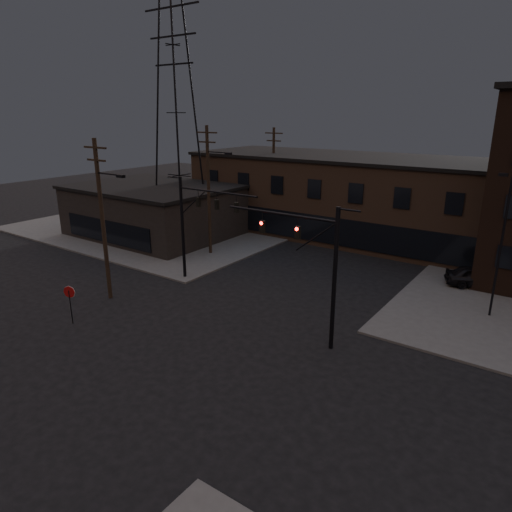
{
  "coord_description": "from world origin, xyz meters",
  "views": [
    {
      "loc": [
        16.22,
        -16.44,
        12.57
      ],
      "look_at": [
        -0.35,
        6.94,
        3.5
      ],
      "focal_mm": 32.0,
      "sensor_mm": 36.0,
      "label": 1
    }
  ],
  "objects_px": {
    "traffic_signal_far": "(195,218)",
    "stop_sign": "(70,296)",
    "traffic_signal_near": "(316,260)",
    "parked_car_lot_a": "(478,277)",
    "car_crossing": "(395,242)"
  },
  "relations": [
    {
      "from": "stop_sign",
      "to": "parked_car_lot_a",
      "type": "distance_m",
      "value": 28.53
    },
    {
      "from": "traffic_signal_near",
      "to": "car_crossing",
      "type": "height_order",
      "value": "traffic_signal_near"
    },
    {
      "from": "traffic_signal_far",
      "to": "car_crossing",
      "type": "height_order",
      "value": "traffic_signal_far"
    },
    {
      "from": "car_crossing",
      "to": "traffic_signal_near",
      "type": "bearing_deg",
      "value": -81.47
    },
    {
      "from": "traffic_signal_far",
      "to": "car_crossing",
      "type": "bearing_deg",
      "value": 60.22
    },
    {
      "from": "parked_car_lot_a",
      "to": "car_crossing",
      "type": "xyz_separation_m",
      "value": [
        -8.32,
        6.04,
        -0.08
      ]
    },
    {
      "from": "traffic_signal_near",
      "to": "stop_sign",
      "type": "distance_m",
      "value": 15.17
    },
    {
      "from": "traffic_signal_near",
      "to": "stop_sign",
      "type": "xyz_separation_m",
      "value": [
        -13.36,
        -6.49,
        -3.09
      ]
    },
    {
      "from": "stop_sign",
      "to": "car_crossing",
      "type": "height_order",
      "value": "stop_sign"
    },
    {
      "from": "traffic_signal_far",
      "to": "stop_sign",
      "type": "xyz_separation_m",
      "value": [
        -1.28,
        -9.99,
        -3.17
      ]
    },
    {
      "from": "parked_car_lot_a",
      "to": "car_crossing",
      "type": "distance_m",
      "value": 10.28
    },
    {
      "from": "traffic_signal_near",
      "to": "parked_car_lot_a",
      "type": "bearing_deg",
      "value": 67.57
    },
    {
      "from": "traffic_signal_near",
      "to": "car_crossing",
      "type": "bearing_deg",
      "value": 96.51
    },
    {
      "from": "stop_sign",
      "to": "car_crossing",
      "type": "relative_size",
      "value": 0.48
    },
    {
      "from": "stop_sign",
      "to": "traffic_signal_far",
      "type": "bearing_deg",
      "value": 82.68
    }
  ]
}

